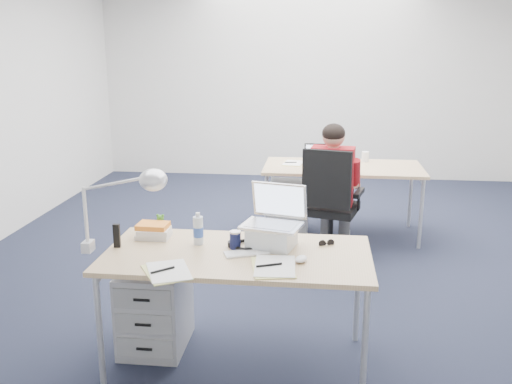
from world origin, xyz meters
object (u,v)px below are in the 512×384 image
drawer_pedestal_near (155,307)px  far_cup (365,157)px  computer_mouse (301,259)px  wireless_keyboard (247,253)px  seated_person (333,188)px  cordless_phone (117,236)px  sunglasses (326,243)px  desk_lamp (112,209)px  office_chair (330,228)px  drawer_pedestal_far (289,209)px  bear_figurine (161,223)px  book_stack (154,231)px  silver_laptop (272,218)px  desk_far (343,171)px  headphones (247,244)px  can_koozie (235,240)px  desk_near (237,260)px  dark_laptop (320,155)px  water_bottle (198,228)px

drawer_pedestal_near → far_cup: size_ratio=5.17×
computer_mouse → wireless_keyboard: bearing=-178.4°
seated_person → cordless_phone: (-1.36, -2.02, 0.18)m
cordless_phone → sunglasses: (1.28, 0.18, -0.06)m
desk_lamp → office_chair: bearing=48.2°
office_chair → drawer_pedestal_far: 0.79m
office_chair → wireless_keyboard: 1.99m
bear_figurine → computer_mouse: bearing=-31.2°
bear_figurine → book_stack: 0.10m
drawer_pedestal_far → wireless_keyboard: size_ratio=2.09×
desk_lamp → book_stack: bearing=54.0°
wireless_keyboard → cordless_phone: bearing=157.1°
cordless_phone → far_cup: 3.29m
desk_lamp → far_cup: size_ratio=5.11×
silver_laptop → wireless_keyboard: silver_laptop is taller
desk_far → office_chair: 0.82m
office_chair → desk_lamp: bearing=-110.1°
computer_mouse → headphones: headphones is taller
drawer_pedestal_far → can_koozie: size_ratio=4.91×
desk_near → can_koozie: bearing=107.3°
office_chair → seated_person: 0.37m
wireless_keyboard → dark_laptop: dark_laptop is taller
bear_figurine → far_cup: (1.51, 2.52, -0.01)m
desk_far → computer_mouse: computer_mouse is taller
computer_mouse → cordless_phone: size_ratio=0.67×
drawer_pedestal_far → desk_far: bearing=5.4°
computer_mouse → water_bottle: water_bottle is taller
headphones → water_bottle: bearing=170.0°
drawer_pedestal_far → computer_mouse: computer_mouse is taller
desk_near → computer_mouse: size_ratio=16.05×
desk_far → sunglasses: size_ratio=15.29×
desk_far → drawer_pedestal_near: 2.78m
office_chair → drawer_pedestal_far: size_ratio=1.92×
desk_near → drawer_pedestal_near: (-0.57, 0.13, -0.41)m
desk_lamp → can_koozie: bearing=4.7°
drawer_pedestal_near → bear_figurine: (0.01, 0.18, 0.52)m
water_bottle → seated_person: bearing=65.4°
desk_near → sunglasses: size_ratio=15.29×
desk_near → wireless_keyboard: size_ratio=6.08×
wireless_keyboard → office_chair: bearing=53.3°
drawer_pedestal_near → wireless_keyboard: 0.79m
desk_near → desk_far: 2.67m
silver_laptop → seated_person: bearing=91.5°
can_koozie → book_stack: 0.57m
computer_mouse → bear_figurine: size_ratio=0.77×
can_koozie → silver_laptop: bearing=13.6°
drawer_pedestal_near → computer_mouse: bearing=-14.1°
headphones → silver_laptop: bearing=0.0°
drawer_pedestal_far → sunglasses: 2.40m
headphones → dark_laptop: size_ratio=0.73×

